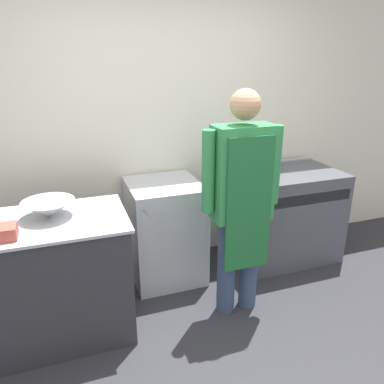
% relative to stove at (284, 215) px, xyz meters
% --- Properties ---
extents(ground_plane, '(14.00, 14.00, 0.00)m').
position_rel_stove_xyz_m(ground_plane, '(-1.12, -1.30, -0.44)').
color(ground_plane, '#2D2D33').
extents(wall_back, '(8.00, 0.05, 2.70)m').
position_rel_stove_xyz_m(wall_back, '(-1.12, 0.41, 0.91)').
color(wall_back, silver).
rests_on(wall_back, ground_plane).
extents(prep_counter, '(1.13, 0.69, 0.88)m').
position_rel_stove_xyz_m(prep_counter, '(-2.17, -0.43, 0.00)').
color(prep_counter, '#2D2D33').
rests_on(prep_counter, ground_plane).
extents(stove, '(0.99, 0.67, 0.90)m').
position_rel_stove_xyz_m(stove, '(0.00, 0.00, 0.00)').
color(stove, '#4C4F56').
rests_on(stove, ground_plane).
extents(fridge_unit, '(0.61, 0.64, 0.89)m').
position_rel_stove_xyz_m(fridge_unit, '(-1.19, 0.04, 0.00)').
color(fridge_unit, silver).
rests_on(fridge_unit, ground_plane).
extents(person_cook, '(0.61, 0.24, 1.70)m').
position_rel_stove_xyz_m(person_cook, '(-0.79, -0.62, 0.52)').
color(person_cook, '#38476B').
rests_on(person_cook, ground_plane).
extents(mixing_bowl, '(0.35, 0.35, 0.11)m').
position_rel_stove_xyz_m(mixing_bowl, '(-2.10, -0.38, 0.50)').
color(mixing_bowl, '#B2B5BC').
rests_on(mixing_bowl, prep_counter).
extents(plastic_tub, '(0.14, 0.14, 0.08)m').
position_rel_stove_xyz_m(plastic_tub, '(-2.35, -0.63, 0.48)').
color(plastic_tub, '#B24C3F').
rests_on(plastic_tub, prep_counter).
extents(stock_pot, '(0.27, 0.27, 0.24)m').
position_rel_stove_xyz_m(stock_pot, '(-0.22, 0.12, 0.58)').
color(stock_pot, '#B2B5BC').
rests_on(stock_pot, stove).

